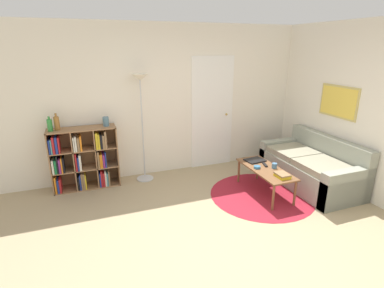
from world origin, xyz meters
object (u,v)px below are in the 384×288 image
bottle_middle (57,123)px  cup (274,166)px  vase_on_shelf (106,121)px  bookshelf (83,159)px  laptop (255,160)px  bottle_left (50,125)px  floor_lamp (141,96)px  bowl (257,167)px  coffee_table (265,171)px  couch (312,168)px

bottle_middle → cup: bearing=-22.2°
bottle_middle → vase_on_shelf: bottle_middle is taller
bookshelf → laptop: (2.66, -0.88, -0.07)m
cup → bottle_left: (-3.18, 1.22, 0.64)m
floor_lamp → bowl: (1.54, -1.12, -1.02)m
cup → bottle_middle: 3.40m
coffee_table → bottle_left: bearing=158.7°
couch → laptop: size_ratio=5.02×
floor_lamp → bowl: size_ratio=17.46×
bowl → laptop: bearing=64.2°
couch → bowl: size_ratio=16.33×
coffee_table → couch: bearing=0.6°
coffee_table → bottle_left: 3.35m
floor_lamp → laptop: bearing=-26.6°
bookshelf → laptop: 2.80m
bowl → bottle_middle: bearing=157.4°
bottle_left → vase_on_shelf: 0.81m
bowl → bottle_middle: 3.14m
couch → floor_lamp: bearing=155.8°
bowl → vase_on_shelf: bearing=151.3°
bookshelf → laptop: bookshelf is taller
cup → vase_on_shelf: (-2.37, 1.24, 0.62)m
cup → bottle_left: bearing=159.0°
couch → cup: size_ratio=21.35×
coffee_table → vase_on_shelf: (-2.23, 1.21, 0.70)m
laptop → bottle_middle: bottle_middle is taller
floor_lamp → bowl: 2.16m
coffee_table → bottle_middle: 3.28m
bottle_middle → bookshelf: bearing=-2.9°
cup → couch: bearing=3.1°
coffee_table → bottle_middle: bottle_middle is taller
bookshelf → bowl: bearing=-24.7°
vase_on_shelf → couch: bearing=-20.8°
cup → bookshelf: bearing=155.9°
bottle_middle → laptop: bearing=-16.7°
floor_lamp → bottle_left: 1.43m
coffee_table → laptop: bearing=87.4°
bookshelf → vase_on_shelf: (0.41, -0.00, 0.58)m
laptop → bottle_middle: (-2.97, 0.89, 0.68)m
bookshelf → bottle_middle: bottle_middle is taller
bottle_middle → bottle_left: bearing=-158.1°
floor_lamp → bottle_left: bearing=179.4°
couch → coffee_table: bearing=-179.4°
bookshelf → cup: (2.78, -1.24, -0.04)m
laptop → vase_on_shelf: (-2.25, 0.87, 0.65)m
floor_lamp → vase_on_shelf: floor_lamp is taller
couch → coffee_table: couch is taller
coffee_table → laptop: size_ratio=3.19×
bookshelf → floor_lamp: (0.98, -0.04, 0.96)m
bookshelf → coffee_table: 2.91m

